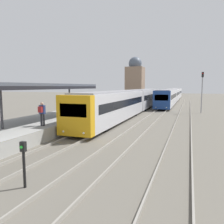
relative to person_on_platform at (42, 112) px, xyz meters
name	(u,v)px	position (x,y,z in m)	size (l,w,h in m)	color
platform_canopy	(0,85)	(-1.79, -1.73, 1.87)	(4.00, 21.45, 2.98)	#4C515B
person_on_platform	(42,112)	(0.00, 0.00, 0.00)	(0.40, 0.40, 1.66)	#2D2D33
train_near	(133,100)	(2.44, 16.43, -0.10)	(2.59, 32.75, 3.16)	gold
train_far	(173,94)	(5.82, 42.16, -0.13)	(2.54, 44.77, 3.11)	navy
signal_post_near	(24,159)	(4.23, -6.62, -0.80)	(0.20, 0.21, 1.69)	black
signal_mast_far	(202,88)	(11.25, 19.45, 1.60)	(0.28, 0.29, 5.56)	gray
distant_domed_building	(135,80)	(-4.12, 44.42, 3.49)	(4.45, 4.45, 11.34)	#89705B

